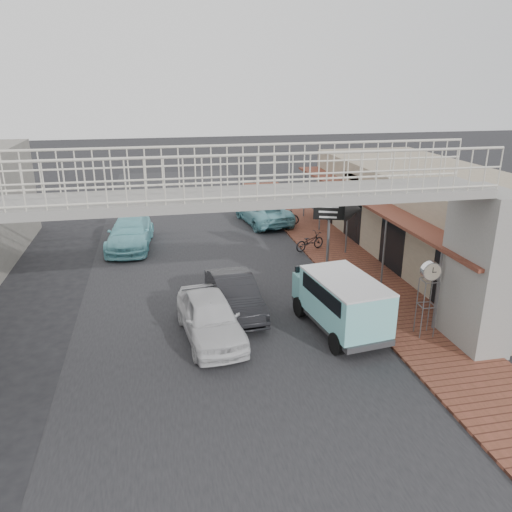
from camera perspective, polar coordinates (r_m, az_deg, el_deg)
name	(u,v)px	position (r m, az deg, el deg)	size (l,w,h in m)	color
ground	(218,311)	(18.49, -4.37, -6.24)	(120.00, 120.00, 0.00)	black
road_strip	(218,310)	(18.49, -4.37, -6.22)	(10.00, 60.00, 0.01)	black
sidewalk	(353,268)	(22.75, 11.05, -1.38)	(3.00, 40.00, 0.10)	brown
shophouse_row	(437,215)	(25.02, 20.00, 4.42)	(7.20, 18.00, 4.00)	gray
footbridge	(234,268)	(13.59, -2.50, -1.33)	(16.40, 2.40, 6.34)	gray
white_hatchback	(210,317)	(16.37, -5.28, -6.97)	(1.73, 4.31, 1.47)	silver
dark_sedan	(235,295)	(18.07, -2.46, -4.45)	(1.45, 4.15, 1.37)	black
angkot_curb	(263,212)	(29.49, 0.82, 5.10)	(2.30, 5.00, 1.39)	#6BB0BA
angkot_far	(130,233)	(25.93, -14.19, 2.57)	(2.04, 5.03, 1.46)	#7BCCD6
angkot_van	(341,297)	(16.71, 9.73, -4.65)	(2.30, 4.22, 1.97)	black
motorcycle_near	(310,241)	(24.57, 6.16, 1.68)	(0.59, 1.69, 0.89)	black
motorcycle_far	(285,216)	(28.91, 3.35, 4.56)	(0.46, 1.61, 0.97)	black
street_clock	(430,275)	(16.66, 19.31, -2.01)	(0.63, 0.52, 2.55)	#59595B
arrow_sign	(350,210)	(21.31, 10.70, 5.23)	(2.08, 1.40, 3.45)	#59595B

